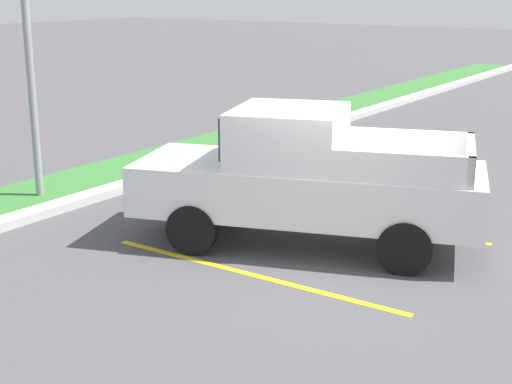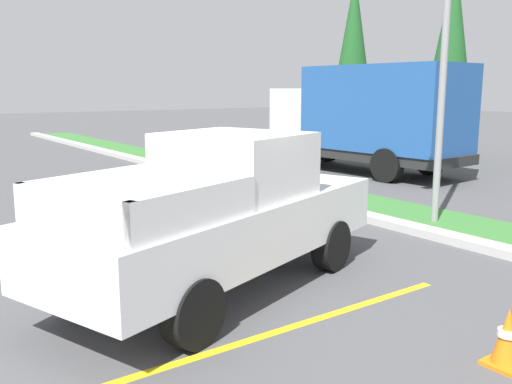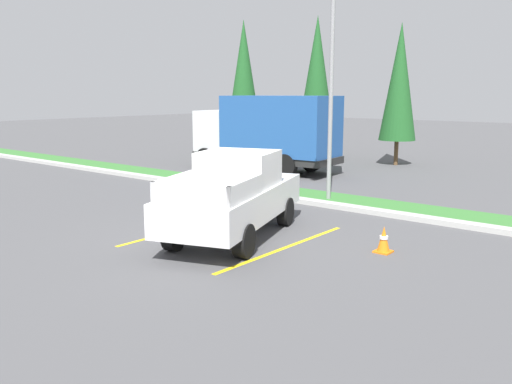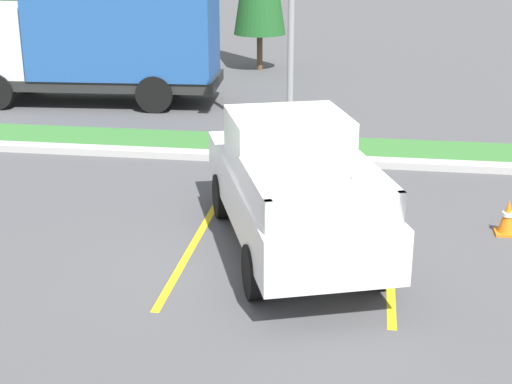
{
  "view_description": "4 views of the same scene",
  "coord_description": "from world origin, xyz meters",
  "px_view_note": "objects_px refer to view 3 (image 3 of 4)",
  "views": [
    {
      "loc": [
        -9.31,
        -5.02,
        3.87
      ],
      "look_at": [
        -0.66,
        0.86,
        0.95
      ],
      "focal_mm": 52.25,
      "sensor_mm": 36.0,
      "label": 1
    },
    {
      "loc": [
        6.28,
        -3.35,
        2.68
      ],
      "look_at": [
        -0.49,
        1.48,
        1.13
      ],
      "focal_mm": 38.81,
      "sensor_mm": 36.0,
      "label": 2
    },
    {
      "loc": [
        8.67,
        -9.2,
        3.51
      ],
      "look_at": [
        0.31,
        1.12,
        1.06
      ],
      "focal_mm": 37.61,
      "sensor_mm": 36.0,
      "label": 3
    },
    {
      "loc": [
        1.26,
        -10.59,
        4.87
      ],
      "look_at": [
        -0.46,
        0.79,
        0.79
      ],
      "focal_mm": 53.55,
      "sensor_mm": 36.0,
      "label": 4
    }
  ],
  "objects_px": {
    "pickup_truck_main": "(235,195)",
    "cypress_tree_left_inner": "(317,75)",
    "cypress_tree_center": "(399,82)",
    "traffic_cone": "(384,240)",
    "cypress_tree_leftmost": "(244,76)",
    "cargo_truck_distant": "(268,131)",
    "street_light": "(329,70)"
  },
  "relations": [
    {
      "from": "pickup_truck_main",
      "to": "street_light",
      "type": "relative_size",
      "value": 0.76
    },
    {
      "from": "pickup_truck_main",
      "to": "cypress_tree_leftmost",
      "type": "bearing_deg",
      "value": 129.58
    },
    {
      "from": "pickup_truck_main",
      "to": "traffic_cone",
      "type": "distance_m",
      "value": 3.71
    },
    {
      "from": "cypress_tree_center",
      "to": "pickup_truck_main",
      "type": "bearing_deg",
      "value": -79.91
    },
    {
      "from": "cypress_tree_leftmost",
      "to": "cypress_tree_left_inner",
      "type": "relative_size",
      "value": 1.0
    },
    {
      "from": "cargo_truck_distant",
      "to": "cypress_tree_leftmost",
      "type": "xyz_separation_m",
      "value": [
        -5.32,
        4.61,
        2.61
      ]
    },
    {
      "from": "cypress_tree_left_inner",
      "to": "cypress_tree_center",
      "type": "xyz_separation_m",
      "value": [
        4.58,
        0.22,
        -0.41
      ]
    },
    {
      "from": "cargo_truck_distant",
      "to": "cypress_tree_left_inner",
      "type": "relative_size",
      "value": 0.92
    },
    {
      "from": "cypress_tree_center",
      "to": "traffic_cone",
      "type": "xyz_separation_m",
      "value": [
        6.18,
        -14.13,
        -3.74
      ]
    },
    {
      "from": "street_light",
      "to": "cypress_tree_leftmost",
      "type": "relative_size",
      "value": 0.97
    },
    {
      "from": "cypress_tree_leftmost",
      "to": "cypress_tree_center",
      "type": "relative_size",
      "value": 1.11
    },
    {
      "from": "cargo_truck_distant",
      "to": "cypress_tree_left_inner",
      "type": "bearing_deg",
      "value": 100.01
    },
    {
      "from": "street_light",
      "to": "traffic_cone",
      "type": "distance_m",
      "value": 7.04
    },
    {
      "from": "pickup_truck_main",
      "to": "cypress_tree_left_inner",
      "type": "relative_size",
      "value": 0.74
    },
    {
      "from": "cargo_truck_distant",
      "to": "cypress_tree_center",
      "type": "distance_m",
      "value": 7.11
    },
    {
      "from": "cypress_tree_leftmost",
      "to": "traffic_cone",
      "type": "xyz_separation_m",
      "value": [
        15.12,
        -13.03,
        -4.17
      ]
    },
    {
      "from": "cypress_tree_left_inner",
      "to": "traffic_cone",
      "type": "xyz_separation_m",
      "value": [
        10.77,
        -13.9,
        -4.15
      ]
    },
    {
      "from": "cargo_truck_distant",
      "to": "traffic_cone",
      "type": "xyz_separation_m",
      "value": [
        9.8,
        -8.41,
        -1.56
      ]
    },
    {
      "from": "street_light",
      "to": "pickup_truck_main",
      "type": "bearing_deg",
      "value": -83.51
    },
    {
      "from": "cypress_tree_left_inner",
      "to": "cypress_tree_center",
      "type": "relative_size",
      "value": 1.1
    },
    {
      "from": "cypress_tree_left_inner",
      "to": "cypress_tree_center",
      "type": "bearing_deg",
      "value": 2.78
    },
    {
      "from": "pickup_truck_main",
      "to": "cypress_tree_center",
      "type": "distance_m",
      "value": 15.7
    },
    {
      "from": "pickup_truck_main",
      "to": "cypress_tree_leftmost",
      "type": "relative_size",
      "value": 0.73
    },
    {
      "from": "street_light",
      "to": "cypress_tree_center",
      "type": "height_order",
      "value": "street_light"
    },
    {
      "from": "cypress_tree_left_inner",
      "to": "cypress_tree_center",
      "type": "distance_m",
      "value": 4.61
    },
    {
      "from": "cypress_tree_center",
      "to": "traffic_cone",
      "type": "height_order",
      "value": "cypress_tree_center"
    },
    {
      "from": "cypress_tree_left_inner",
      "to": "traffic_cone",
      "type": "relative_size",
      "value": 12.57
    },
    {
      "from": "pickup_truck_main",
      "to": "cypress_tree_left_inner",
      "type": "distance_m",
      "value": 16.98
    },
    {
      "from": "pickup_truck_main",
      "to": "cypress_tree_left_inner",
      "type": "bearing_deg",
      "value": 115.97
    },
    {
      "from": "cypress_tree_left_inner",
      "to": "cypress_tree_leftmost",
      "type": "bearing_deg",
      "value": -168.63
    },
    {
      "from": "street_light",
      "to": "traffic_cone",
      "type": "relative_size",
      "value": 12.2
    },
    {
      "from": "cypress_tree_center",
      "to": "traffic_cone",
      "type": "relative_size",
      "value": 11.42
    }
  ]
}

